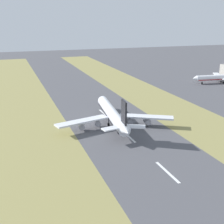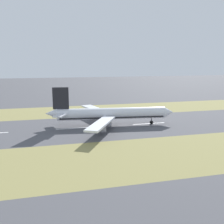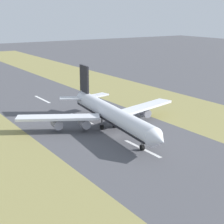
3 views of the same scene
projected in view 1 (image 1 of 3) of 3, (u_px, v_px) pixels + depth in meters
ground_plane at (111, 120)px, 179.52m from camera, size 800.00×800.00×0.00m
grass_median_west at (31, 129)px, 165.35m from camera, size 40.00×600.00×0.01m
grass_median_east at (180, 113)px, 193.69m from camera, size 40.00×600.00×0.01m
centreline_dash_near at (167, 172)px, 120.01m from camera, size 1.20×18.00×0.01m
centreline_dash_mid at (128, 136)px, 156.12m from camera, size 1.20×18.00×0.01m
centreline_dash_far at (104, 114)px, 192.23m from camera, size 1.20×18.00×0.01m
airplane_main_jet at (113, 115)px, 170.10m from camera, size 63.67×67.17×20.20m
airplane_parked_apron at (222, 77)px, 279.93m from camera, size 55.22×52.39×16.60m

